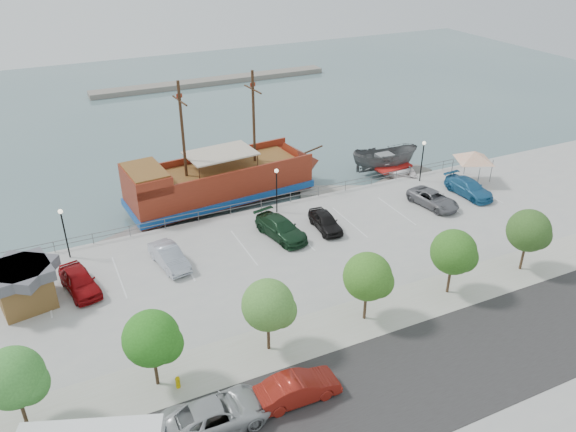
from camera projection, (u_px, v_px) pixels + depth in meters
name	position (u px, v px, depth m)	size (l,w,h in m)	color
ground	(309.00, 256.00, 46.54)	(160.00, 160.00, 0.00)	#4B676C
street	(432.00, 372.00, 33.32)	(100.00, 8.00, 0.04)	#292626
sidewalk	(377.00, 314.00, 38.09)	(100.00, 4.00, 0.05)	#A6A391
seawall_railing	(271.00, 201.00, 52.03)	(50.00, 0.06, 1.00)	slate
far_shore	(212.00, 81.00, 93.93)	(40.00, 3.00, 0.80)	gray
pirate_ship	(234.00, 179.00, 54.76)	(20.92, 7.42, 13.06)	maroon
patrol_boat	(384.00, 162.00, 60.75)	(2.70, 7.19, 2.78)	#525355
speedboat	(393.00, 171.00, 60.26)	(4.94, 6.92, 1.43)	white
dock_west	(126.00, 237.00, 48.81)	(6.28, 1.79, 0.36)	slate
dock_mid	(338.00, 192.00, 56.77)	(7.62, 2.18, 0.44)	gray
dock_east	(404.00, 178.00, 59.81)	(7.37, 2.11, 0.42)	slate
shed	(23.00, 285.00, 38.30)	(4.42, 4.42, 3.12)	brown
canopy_tent	(475.00, 151.00, 55.44)	(5.98, 5.98, 3.85)	slate
street_van	(217.00, 414.00, 29.46)	(2.69, 5.83, 1.62)	#A6A9AA
street_sedan	(298.00, 388.00, 31.09)	(1.69, 4.84, 1.60)	maroon
fire_hydrant	(178.00, 382.00, 31.98)	(0.28, 0.28, 0.82)	#CFAA01
lamp_post_left	(63.00, 225.00, 43.08)	(0.36, 0.36, 4.28)	black
lamp_post_mid	(277.00, 183.00, 49.85)	(0.36, 0.36, 4.28)	black
lamp_post_right	(423.00, 154.00, 55.87)	(0.36, 0.36, 4.28)	black
tree_a	(16.00, 379.00, 28.26)	(3.30, 3.20, 5.00)	#473321
tree_b	(154.00, 340.00, 30.89)	(3.30, 3.20, 5.00)	#473321
tree_c	(271.00, 306.00, 33.53)	(3.30, 3.20, 5.00)	#473321
tree_d	(370.00, 278.00, 36.16)	(3.30, 3.20, 5.00)	#473321
tree_e	(456.00, 253.00, 38.79)	(3.30, 3.20, 5.00)	#473321
tree_f	(531.00, 232.00, 41.43)	(3.30, 3.20, 5.00)	#473321
parked_car_a	(79.00, 281.00, 40.14)	(1.95, 4.84, 1.65)	maroon
parked_car_b	(169.00, 257.00, 43.09)	(1.64, 4.70, 1.55)	#ABB1C1
parked_car_d	(281.00, 228.00, 46.96)	(2.25, 5.53, 1.60)	#15331D
parked_car_e	(325.00, 221.00, 48.14)	(1.76, 4.38, 1.49)	black
parked_car_g	(433.00, 199.00, 52.01)	(2.35, 5.10, 1.42)	slate
parked_car_h	(469.00, 188.00, 54.02)	(2.16, 5.31, 1.54)	#216294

